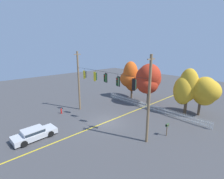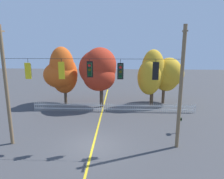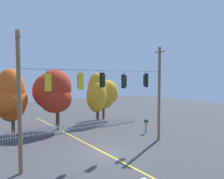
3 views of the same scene
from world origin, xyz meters
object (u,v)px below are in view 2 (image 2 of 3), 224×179
object	(u,v)px
traffic_signal_eastbound_side	(120,71)
autumn_maple_near_fence	(62,72)
autumn_maple_far_west	(167,74)
traffic_signal_westbound_side	(62,70)
traffic_signal_southbound_primary	(29,71)
traffic_signal_northbound_secondary	(155,71)
autumn_oak_far_east	(151,74)
traffic_signal_northbound_primary	(90,70)
roadside_mailbox	(180,120)
autumn_maple_mid	(99,69)

from	to	relation	value
traffic_signal_eastbound_side	autumn_maple_near_fence	world-z (taller)	autumn_maple_near_fence
autumn_maple_far_west	traffic_signal_westbound_side	bearing A→B (deg)	-130.64
traffic_signal_southbound_primary	traffic_signal_westbound_side	size ratio (longest dim) A/B	1.01
traffic_signal_northbound_secondary	autumn_oak_far_east	xyz separation A→B (m)	(1.08, 10.03, -1.86)
traffic_signal_eastbound_side	traffic_signal_northbound_secondary	bearing A→B (deg)	-0.46
traffic_signal_northbound_primary	autumn_maple_far_west	size ratio (longest dim) A/B	0.24
traffic_signal_northbound_primary	autumn_maple_far_west	world-z (taller)	traffic_signal_northbound_primary
traffic_signal_southbound_primary	traffic_signal_northbound_secondary	bearing A→B (deg)	-0.00
traffic_signal_northbound_primary	traffic_signal_eastbound_side	world-z (taller)	same
traffic_signal_northbound_primary	traffic_signal_northbound_secondary	size ratio (longest dim) A/B	0.93
traffic_signal_southbound_primary	traffic_signal_westbound_side	xyz separation A→B (m)	(2.38, -0.00, 0.04)
traffic_signal_eastbound_side	traffic_signal_northbound_secondary	distance (m)	2.41
traffic_signal_northbound_secondary	traffic_signal_eastbound_side	bearing A→B (deg)	179.54
traffic_signal_northbound_primary	traffic_signal_northbound_secondary	distance (m)	4.56
traffic_signal_northbound_secondary	roadside_mailbox	xyz separation A→B (m)	(2.64, 2.56, -4.54)
traffic_signal_westbound_side	traffic_signal_northbound_secondary	bearing A→B (deg)	-0.00
traffic_signal_southbound_primary	autumn_maple_far_west	bearing A→B (deg)	43.05
traffic_signal_southbound_primary	traffic_signal_northbound_primary	xyz separation A→B (m)	(4.35, 0.02, 0.10)
autumn_maple_mid	autumn_maple_far_west	xyz separation A→B (m)	(8.03, 1.67, -0.74)
autumn_maple_near_fence	autumn_oak_far_east	distance (m)	10.45
traffic_signal_westbound_side	traffic_signal_northbound_primary	bearing A→B (deg)	0.56
autumn_maple_mid	autumn_maple_far_west	bearing A→B (deg)	11.73
traffic_signal_southbound_primary	autumn_maple_mid	distance (m)	10.44
traffic_signal_eastbound_side	autumn_maple_mid	world-z (taller)	autumn_maple_mid
traffic_signal_northbound_secondary	autumn_maple_near_fence	bearing A→B (deg)	131.86
traffic_signal_northbound_secondary	autumn_maple_far_west	bearing A→B (deg)	74.48
traffic_signal_eastbound_side	roadside_mailbox	distance (m)	7.20
autumn_maple_near_fence	autumn_maple_mid	bearing A→B (deg)	-11.30
traffic_signal_westbound_side	roadside_mailbox	world-z (taller)	traffic_signal_westbound_side
traffic_signal_westbound_side	traffic_signal_northbound_primary	xyz separation A→B (m)	(1.96, 0.02, 0.06)
traffic_signal_southbound_primary	traffic_signal_northbound_secondary	distance (m)	8.90
traffic_signal_southbound_primary	autumn_maple_far_west	world-z (taller)	traffic_signal_southbound_primary
autumn_oak_far_east	autumn_maple_mid	bearing A→B (deg)	-175.54
traffic_signal_eastbound_side	traffic_signal_northbound_secondary	xyz separation A→B (m)	(2.41, -0.02, 0.07)
autumn_oak_far_east	traffic_signal_eastbound_side	bearing A→B (deg)	-109.24
traffic_signal_northbound_secondary	autumn_maple_far_west	world-z (taller)	traffic_signal_northbound_secondary
autumn_maple_mid	autumn_maple_far_west	world-z (taller)	autumn_maple_mid
traffic_signal_northbound_secondary	autumn_maple_mid	bearing A→B (deg)	117.18
traffic_signal_eastbound_side	autumn_maple_far_west	distance (m)	12.66
traffic_signal_westbound_side	autumn_maple_near_fence	bearing A→B (deg)	105.23
traffic_signal_southbound_primary	roadside_mailbox	distance (m)	12.64
traffic_signal_northbound_primary	autumn_maple_near_fence	xyz separation A→B (m)	(-4.81, 10.43, -1.92)
traffic_signal_southbound_primary	autumn_maple_mid	size ratio (longest dim) A/B	0.21
traffic_signal_eastbound_side	autumn_maple_far_west	size ratio (longest dim) A/B	0.26
traffic_signal_northbound_primary	autumn_maple_far_west	xyz separation A→B (m)	(7.68, 11.21, -2.14)
autumn_maple_mid	roadside_mailbox	xyz separation A→B (m)	(7.55, -7.01, -3.19)
traffic_signal_northbound_secondary	roadside_mailbox	bearing A→B (deg)	44.09
traffic_signal_southbound_primary	traffic_signal_westbound_side	world-z (taller)	same
traffic_signal_westbound_side	traffic_signal_eastbound_side	bearing A→B (deg)	0.27
traffic_signal_eastbound_side	autumn_maple_mid	distance (m)	9.95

